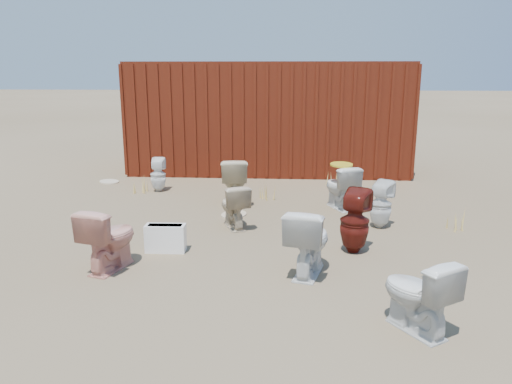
# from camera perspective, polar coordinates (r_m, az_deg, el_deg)

# --- Properties ---
(ground) EXTENTS (100.00, 100.00, 0.00)m
(ground) POSITION_cam_1_polar(r_m,az_deg,el_deg) (6.66, -0.34, -5.83)
(ground) COLOR brown
(ground) RESTS_ON ground
(shipping_container) EXTENTS (6.00, 2.40, 2.40)m
(shipping_container) POSITION_cam_1_polar(r_m,az_deg,el_deg) (11.51, 1.53, 8.64)
(shipping_container) COLOR #53130D
(shipping_container) RESTS_ON ground
(toilet_front_pink) EXTENTS (0.61, 0.82, 0.74)m
(toilet_front_pink) POSITION_cam_1_polar(r_m,az_deg,el_deg) (5.95, -16.41, -5.07)
(toilet_front_pink) COLOR #E09481
(toilet_front_pink) RESTS_ON ground
(toilet_front_c) EXTENTS (0.61, 0.85, 0.78)m
(toilet_front_c) POSITION_cam_1_polar(r_m,az_deg,el_deg) (5.61, 6.00, -5.56)
(toilet_front_c) COLOR white
(toilet_front_c) RESTS_ON ground
(toilet_front_maroon) EXTENTS (0.48, 0.49, 0.81)m
(toilet_front_maroon) POSITION_cam_1_polar(r_m,az_deg,el_deg) (6.34, 11.22, -3.31)
(toilet_front_maroon) COLOR #5B160F
(toilet_front_maroon) RESTS_ON ground
(toilet_front_e) EXTENTS (0.70, 0.78, 0.70)m
(toilet_front_e) POSITION_cam_1_polar(r_m,az_deg,el_deg) (4.63, 17.94, -11.02)
(toilet_front_e) COLOR silver
(toilet_front_e) RESTS_ON ground
(toilet_back_a) EXTENTS (0.31, 0.31, 0.64)m
(toilet_back_a) POSITION_cam_1_polar(r_m,az_deg,el_deg) (9.55, -11.13, 1.95)
(toilet_back_a) COLOR white
(toilet_back_a) RESTS_ON ground
(toilet_back_beige_left) EXTENTS (0.57, 0.73, 0.65)m
(toilet_back_beige_left) POSITION_cam_1_polar(r_m,az_deg,el_deg) (7.22, -2.55, -1.59)
(toilet_back_beige_left) COLOR #C1AD8D
(toilet_back_beige_left) RESTS_ON ground
(toilet_back_beige_right) EXTENTS (0.53, 0.82, 0.79)m
(toilet_back_beige_right) POSITION_cam_1_polar(r_m,az_deg,el_deg) (8.49, -2.50, 1.27)
(toilet_back_beige_right) COLOR beige
(toilet_back_beige_right) RESTS_ON ground
(toilet_back_yellowlid) EXTENTS (0.65, 0.81, 0.73)m
(toilet_back_yellowlid) POSITION_cam_1_polar(r_m,az_deg,el_deg) (8.31, 9.64, 0.57)
(toilet_back_yellowlid) COLOR white
(toilet_back_yellowlid) RESTS_ON ground
(toilet_back_e) EXTENTS (0.44, 0.44, 0.69)m
(toilet_back_e) POSITION_cam_1_polar(r_m,az_deg,el_deg) (7.42, 14.08, -1.39)
(toilet_back_e) COLOR white
(toilet_back_e) RESTS_ON ground
(yellow_lid) EXTENTS (0.37, 0.46, 0.02)m
(yellow_lid) POSITION_cam_1_polar(r_m,az_deg,el_deg) (8.24, 9.74, 3.11)
(yellow_lid) COLOR gold
(yellow_lid) RESTS_ON toilet_back_yellowlid
(loose_tank) EXTENTS (0.50, 0.21, 0.35)m
(loose_tank) POSITION_cam_1_polar(r_m,az_deg,el_deg) (6.41, -10.29, -5.22)
(loose_tank) COLOR white
(loose_tank) RESTS_ON ground
(loose_lid_near) EXTENTS (0.50, 0.58, 0.02)m
(loose_lid_near) POSITION_cam_1_polar(r_m,az_deg,el_deg) (7.90, -2.55, -2.59)
(loose_lid_near) COLOR beige
(loose_lid_near) RESTS_ON ground
(loose_lid_far) EXTENTS (0.59, 0.58, 0.02)m
(loose_lid_far) POSITION_cam_1_polar(r_m,az_deg,el_deg) (10.62, -16.43, 1.14)
(loose_lid_far) COLOR beige
(loose_lid_far) RESTS_ON ground
(weed_clump_a) EXTENTS (0.36, 0.36, 0.29)m
(weed_clump_a) POSITION_cam_1_polar(r_m,az_deg,el_deg) (9.58, -13.51, 0.81)
(weed_clump_a) COLOR tan
(weed_clump_a) RESTS_ON ground
(weed_clump_b) EXTENTS (0.32, 0.32, 0.28)m
(weed_clump_b) POSITION_cam_1_polar(r_m,az_deg,el_deg) (8.86, 1.26, 0.12)
(weed_clump_b) COLOR tan
(weed_clump_b) RESTS_ON ground
(weed_clump_c) EXTENTS (0.36, 0.36, 0.34)m
(weed_clump_c) POSITION_cam_1_polar(r_m,az_deg,el_deg) (9.50, 11.36, 0.98)
(weed_clump_c) COLOR tan
(weed_clump_c) RESTS_ON ground
(weed_clump_d) EXTENTS (0.30, 0.30, 0.23)m
(weed_clump_d) POSITION_cam_1_polar(r_m,az_deg,el_deg) (9.96, -2.83, 1.48)
(weed_clump_d) COLOR tan
(weed_clump_d) RESTS_ON ground
(weed_clump_e) EXTENTS (0.34, 0.34, 0.30)m
(weed_clump_e) POSITION_cam_1_polar(r_m,az_deg,el_deg) (9.87, 9.07, 1.42)
(weed_clump_e) COLOR tan
(weed_clump_e) RESTS_ON ground
(weed_clump_f) EXTENTS (0.28, 0.28, 0.27)m
(weed_clump_f) POSITION_cam_1_polar(r_m,az_deg,el_deg) (7.69, 22.14, -3.15)
(weed_clump_f) COLOR tan
(weed_clump_f) RESTS_ON ground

